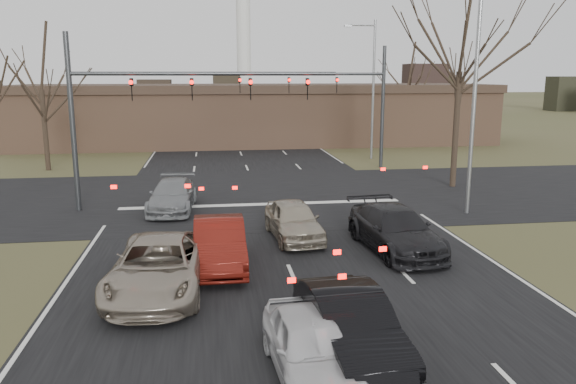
{
  "coord_description": "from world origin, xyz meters",
  "views": [
    {
      "loc": [
        -2.45,
        -13.28,
        6.15
      ],
      "look_at": [
        0.31,
        6.35,
        2.0
      ],
      "focal_mm": 35.0,
      "sensor_mm": 36.0,
      "label": 1
    }
  ],
  "objects_px": {
    "building": "(258,114)",
    "streetlight_right_far": "(371,83)",
    "streetlight_right_near": "(471,88)",
    "mast_arm_far": "(341,92)",
    "car_silver_suv": "(158,266)",
    "car_black_hatch": "(350,325)",
    "car_silver_ahead": "(294,220)",
    "car_red_ahead": "(219,243)",
    "car_grey_ahead": "(173,195)",
    "mast_arm_near": "(146,99)",
    "car_charcoal_sedan": "(395,229)",
    "car_white_sedan": "(311,346)"
  },
  "relations": [
    {
      "from": "car_silver_ahead",
      "to": "mast_arm_far",
      "type": "bearing_deg",
      "value": 65.94
    },
    {
      "from": "mast_arm_near",
      "to": "mast_arm_far",
      "type": "bearing_deg",
      "value": 41.22
    },
    {
      "from": "building",
      "to": "car_grey_ahead",
      "type": "height_order",
      "value": "building"
    },
    {
      "from": "car_black_hatch",
      "to": "streetlight_right_far",
      "type": "bearing_deg",
      "value": 68.81
    },
    {
      "from": "mast_arm_far",
      "to": "car_white_sedan",
      "type": "height_order",
      "value": "mast_arm_far"
    },
    {
      "from": "mast_arm_near",
      "to": "mast_arm_far",
      "type": "xyz_separation_m",
      "value": [
        11.41,
        10.0,
        -0.06
      ]
    },
    {
      "from": "car_charcoal_sedan",
      "to": "car_silver_ahead",
      "type": "bearing_deg",
      "value": 144.15
    },
    {
      "from": "car_black_hatch",
      "to": "mast_arm_far",
      "type": "bearing_deg",
      "value": 72.92
    },
    {
      "from": "car_charcoal_sedan",
      "to": "car_red_ahead",
      "type": "bearing_deg",
      "value": -178.05
    },
    {
      "from": "car_silver_suv",
      "to": "car_black_hatch",
      "type": "bearing_deg",
      "value": -40.94
    },
    {
      "from": "mast_arm_far",
      "to": "car_red_ahead",
      "type": "height_order",
      "value": "mast_arm_far"
    },
    {
      "from": "streetlight_right_near",
      "to": "mast_arm_far",
      "type": "bearing_deg",
      "value": 101.47
    },
    {
      "from": "mast_arm_near",
      "to": "streetlight_right_near",
      "type": "distance_m",
      "value": 14.38
    },
    {
      "from": "mast_arm_far",
      "to": "car_red_ahead",
      "type": "bearing_deg",
      "value": -114.32
    },
    {
      "from": "building",
      "to": "streetlight_right_far",
      "type": "bearing_deg",
      "value": -56.35
    },
    {
      "from": "car_silver_suv",
      "to": "car_grey_ahead",
      "type": "xyz_separation_m",
      "value": [
        -0.21,
        10.12,
        -0.07
      ]
    },
    {
      "from": "car_charcoal_sedan",
      "to": "car_grey_ahead",
      "type": "xyz_separation_m",
      "value": [
        -8.21,
        7.28,
        -0.06
      ]
    },
    {
      "from": "car_charcoal_sedan",
      "to": "car_silver_suv",
      "type": "bearing_deg",
      "value": -166.05
    },
    {
      "from": "streetlight_right_far",
      "to": "car_silver_suv",
      "type": "bearing_deg",
      "value": -118.42
    },
    {
      "from": "car_grey_ahead",
      "to": "mast_arm_far",
      "type": "bearing_deg",
      "value": 49.25
    },
    {
      "from": "mast_arm_far",
      "to": "car_silver_suv",
      "type": "height_order",
      "value": "mast_arm_far"
    },
    {
      "from": "mast_arm_far",
      "to": "car_red_ahead",
      "type": "distance_m",
      "value": 20.85
    },
    {
      "from": "streetlight_right_near",
      "to": "car_black_hatch",
      "type": "relative_size",
      "value": 2.2
    },
    {
      "from": "car_black_hatch",
      "to": "car_grey_ahead",
      "type": "relative_size",
      "value": 0.94
    },
    {
      "from": "streetlight_right_near",
      "to": "streetlight_right_far",
      "type": "bearing_deg",
      "value": 88.32
    },
    {
      "from": "car_silver_suv",
      "to": "car_white_sedan",
      "type": "xyz_separation_m",
      "value": [
        3.5,
        -5.17,
        -0.09
      ]
    },
    {
      "from": "streetlight_right_near",
      "to": "car_silver_ahead",
      "type": "xyz_separation_m",
      "value": [
        -8.18,
        -2.82,
        -4.85
      ]
    },
    {
      "from": "car_charcoal_sedan",
      "to": "car_red_ahead",
      "type": "height_order",
      "value": "car_red_ahead"
    },
    {
      "from": "car_red_ahead",
      "to": "streetlight_right_near",
      "type": "bearing_deg",
      "value": 26.71
    },
    {
      "from": "mast_arm_far",
      "to": "streetlight_right_near",
      "type": "height_order",
      "value": "streetlight_right_near"
    },
    {
      "from": "streetlight_right_near",
      "to": "car_black_hatch",
      "type": "distance_m",
      "value": 15.47
    },
    {
      "from": "streetlight_right_near",
      "to": "streetlight_right_far",
      "type": "xyz_separation_m",
      "value": [
        0.5,
        17.0,
        0.0
      ]
    },
    {
      "from": "mast_arm_near",
      "to": "car_red_ahead",
      "type": "bearing_deg",
      "value": -70.72
    },
    {
      "from": "streetlight_right_far",
      "to": "car_red_ahead",
      "type": "height_order",
      "value": "streetlight_right_far"
    },
    {
      "from": "mast_arm_near",
      "to": "car_charcoal_sedan",
      "type": "height_order",
      "value": "mast_arm_near"
    },
    {
      "from": "streetlight_right_far",
      "to": "car_silver_ahead",
      "type": "relative_size",
      "value": 2.33
    },
    {
      "from": "car_silver_suv",
      "to": "car_red_ahead",
      "type": "xyz_separation_m",
      "value": [
        1.78,
        2.02,
        -0.0
      ]
    },
    {
      "from": "streetlight_right_near",
      "to": "car_red_ahead",
      "type": "distance_m",
      "value": 13.29
    },
    {
      "from": "car_black_hatch",
      "to": "car_silver_ahead",
      "type": "xyz_separation_m",
      "value": [
        0.15,
        9.29,
        -0.02
      ]
    },
    {
      "from": "mast_arm_near",
      "to": "streetlight_right_near",
      "type": "xyz_separation_m",
      "value": [
        14.05,
        -3.0,
        0.51
      ]
    },
    {
      "from": "building",
      "to": "car_black_hatch",
      "type": "bearing_deg",
      "value": -92.14
    },
    {
      "from": "streetlight_right_far",
      "to": "car_charcoal_sedan",
      "type": "xyz_separation_m",
      "value": [
        -5.32,
        -21.78,
        -4.82
      ]
    },
    {
      "from": "mast_arm_far",
      "to": "car_black_hatch",
      "type": "height_order",
      "value": "mast_arm_far"
    },
    {
      "from": "car_white_sedan",
      "to": "streetlight_right_near",
      "type": "bearing_deg",
      "value": 50.1
    },
    {
      "from": "mast_arm_far",
      "to": "car_silver_ahead",
      "type": "relative_size",
      "value": 2.59
    },
    {
      "from": "car_grey_ahead",
      "to": "car_silver_ahead",
      "type": "height_order",
      "value": "car_silver_ahead"
    },
    {
      "from": "streetlight_right_far",
      "to": "car_white_sedan",
      "type": "bearing_deg",
      "value": -108.25
    },
    {
      "from": "streetlight_right_near",
      "to": "streetlight_right_far",
      "type": "distance_m",
      "value": 17.01
    },
    {
      "from": "car_silver_ahead",
      "to": "streetlight_right_near",
      "type": "bearing_deg",
      "value": 14.27
    },
    {
      "from": "mast_arm_far",
      "to": "car_black_hatch",
      "type": "distance_m",
      "value": 26.1
    }
  ]
}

